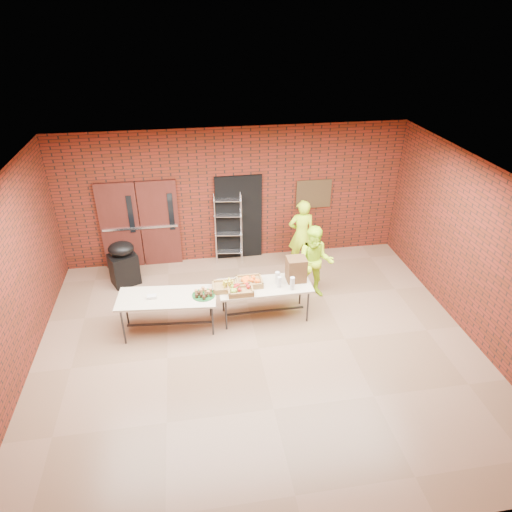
{
  "coord_description": "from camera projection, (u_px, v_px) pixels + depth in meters",
  "views": [
    {
      "loc": [
        -1.07,
        -6.36,
        5.59
      ],
      "look_at": [
        0.18,
        1.4,
        1.15
      ],
      "focal_mm": 32.0,
      "sensor_mm": 36.0,
      "label": 1
    }
  ],
  "objects": [
    {
      "name": "volunteer_woman",
      "position": [
        301.0,
        234.0,
        10.56
      ],
      "size": [
        0.63,
        0.43,
        1.68
      ],
      "primitive_type": "imported",
      "rotation": [
        0.0,
        0.0,
        3.1
      ],
      "color": "#C3FE1C",
      "rests_on": "room"
    },
    {
      "name": "table_right",
      "position": [
        265.0,
        288.0,
        8.89
      ],
      "size": [
        1.81,
        0.77,
        0.74
      ],
      "rotation": [
        0.0,
        0.0,
        0.01
      ],
      "color": "#B8A88C",
      "rests_on": "room"
    },
    {
      "name": "covered_grill",
      "position": [
        123.0,
        263.0,
        10.05
      ],
      "size": [
        0.71,
        0.66,
        1.03
      ],
      "rotation": [
        0.0,
        0.0,
        0.43
      ],
      "color": "black",
      "rests_on": "room"
    },
    {
      "name": "basket_apples",
      "position": [
        240.0,
        290.0,
        8.6
      ],
      "size": [
        0.47,
        0.37,
        0.15
      ],
      "color": "#A17741",
      "rests_on": "table_right"
    },
    {
      "name": "napkin_box",
      "position": [
        152.0,
        297.0,
        8.44
      ],
      "size": [
        0.17,
        0.12,
        0.06
      ],
      "primitive_type": "cube",
      "color": "silver",
      "rests_on": "table_left"
    },
    {
      "name": "dark_doorway",
      "position": [
        239.0,
        218.0,
        10.84
      ],
      "size": [
        1.1,
        0.06,
        2.1
      ],
      "primitive_type": "cube",
      "color": "black",
      "rests_on": "room"
    },
    {
      "name": "volunteer_man",
      "position": [
        315.0,
        263.0,
        9.49
      ],
      "size": [
        0.93,
        0.81,
        1.62
      ],
      "primitive_type": "imported",
      "rotation": [
        0.0,
        0.0,
        -0.28
      ],
      "color": "#C3FE1C",
      "rests_on": "room"
    },
    {
      "name": "coffee_dispenser",
      "position": [
        296.0,
        269.0,
        8.91
      ],
      "size": [
        0.37,
        0.33,
        0.49
      ],
      "primitive_type": "cube",
      "color": "#50351B",
      "rests_on": "table_right"
    },
    {
      "name": "muffin_tray",
      "position": [
        204.0,
        293.0,
        8.51
      ],
      "size": [
        0.44,
        0.44,
        0.11
      ],
      "color": "#165322",
      "rests_on": "table_left"
    },
    {
      "name": "double_doors",
      "position": [
        140.0,
        225.0,
        10.5
      ],
      "size": [
        1.78,
        0.12,
        2.1
      ],
      "color": "#461914",
      "rests_on": "room"
    },
    {
      "name": "room",
      "position": [
        259.0,
        274.0,
        7.58
      ],
      "size": [
        8.08,
        7.08,
        3.28
      ],
      "color": "#836246",
      "rests_on": "ground"
    },
    {
      "name": "table_left",
      "position": [
        167.0,
        300.0,
        8.53
      ],
      "size": [
        1.89,
        0.93,
        0.75
      ],
      "rotation": [
        0.0,
        0.0,
        -0.09
      ],
      "color": "#B8A88C",
      "rests_on": "room"
    },
    {
      "name": "basket_bananas",
      "position": [
        225.0,
        286.0,
        8.71
      ],
      "size": [
        0.46,
        0.36,
        0.14
      ],
      "color": "#A17741",
      "rests_on": "table_right"
    },
    {
      "name": "wire_rack",
      "position": [
        228.0,
        228.0,
        10.77
      ],
      "size": [
        0.66,
        0.29,
        1.73
      ],
      "primitive_type": null,
      "rotation": [
        0.0,
        0.0,
        -0.13
      ],
      "color": "silver",
      "rests_on": "room"
    },
    {
      "name": "basket_oranges",
      "position": [
        249.0,
        282.0,
        8.84
      ],
      "size": [
        0.5,
        0.39,
        0.15
      ],
      "color": "#A17741",
      "rests_on": "table_right"
    },
    {
      "name": "cup_stack_mid",
      "position": [
        292.0,
        283.0,
        8.67
      ],
      "size": [
        0.09,
        0.09,
        0.27
      ],
      "primitive_type": "cylinder",
      "color": "silver",
      "rests_on": "table_right"
    },
    {
      "name": "bronze_plaque",
      "position": [
        314.0,
        194.0,
        10.84
      ],
      "size": [
        0.85,
        0.04,
        0.7
      ],
      "primitive_type": "cube",
      "color": "#3F3119",
      "rests_on": "room"
    },
    {
      "name": "cup_stack_back",
      "position": [
        277.0,
        278.0,
        8.84
      ],
      "size": [
        0.09,
        0.09,
        0.26
      ],
      "primitive_type": "cylinder",
      "color": "silver",
      "rests_on": "table_right"
    },
    {
      "name": "cup_stack_front",
      "position": [
        279.0,
        282.0,
        8.75
      ],
      "size": [
        0.07,
        0.07,
        0.22
      ],
      "primitive_type": "cylinder",
      "color": "silver",
      "rests_on": "table_right"
    }
  ]
}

